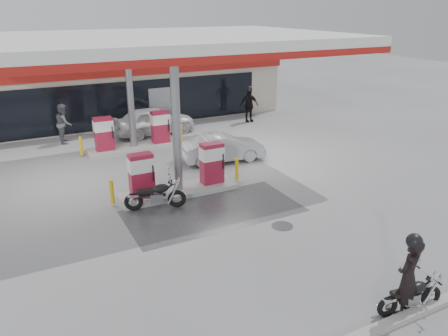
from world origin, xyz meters
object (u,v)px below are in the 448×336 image
object	(u,v)px
hatchback_silver	(223,148)
biker_walking	(249,105)
parked_motorcycle	(156,196)
pump_island_far	(133,136)
main_motorcycle	(411,296)
sedan_white	(154,121)
biker_main	(408,277)
attendant	(64,123)
pump_island_near	(178,176)

from	to	relation	value
hatchback_silver	biker_walking	world-z (taller)	biker_walking
parked_motorcycle	biker_walking	bearing A→B (deg)	62.48
pump_island_far	main_motorcycle	size ratio (longest dim) A/B	2.95
parked_motorcycle	sedan_white	xyz separation A→B (m)	(2.98, 9.12, 0.27)
biker_main	attendant	distance (m)	18.25
pump_island_far	biker_walking	xyz separation A→B (m)	(7.81, 2.20, 0.30)
main_motorcycle	sedan_white	xyz separation A→B (m)	(-0.49, 17.00, 0.36)
parked_motorcycle	sedan_white	distance (m)	9.60
main_motorcycle	attendant	bearing A→B (deg)	115.09
parked_motorcycle	pump_island_near	bearing A→B (deg)	54.83
hatchback_silver	biker_walking	size ratio (longest dim) A/B	1.88
sedan_white	pump_island_far	bearing A→B (deg)	137.50
parked_motorcycle	biker_walking	size ratio (longest dim) A/B	1.03
pump_island_far	parked_motorcycle	distance (m)	7.02
parked_motorcycle	biker_walking	distance (m)	12.82
attendant	main_motorcycle	bearing A→B (deg)	-156.78
sedan_white	parked_motorcycle	bearing A→B (deg)	158.66
pump_island_far	biker_main	world-z (taller)	biker_main
pump_island_near	biker_main	size ratio (longest dim) A/B	2.67
biker_main	hatchback_silver	world-z (taller)	biker_main
main_motorcycle	hatchback_silver	size ratio (longest dim) A/B	0.46
pump_island_near	main_motorcycle	bearing A→B (deg)	-75.45
pump_island_near	hatchback_silver	world-z (taller)	pump_island_near
pump_island_near	biker_walking	world-z (taller)	biker_walking
pump_island_near	parked_motorcycle	bearing A→B (deg)	-142.26
biker_main	sedan_white	bearing A→B (deg)	-105.62
pump_island_near	pump_island_far	world-z (taller)	same
pump_island_far	main_motorcycle	distance (m)	14.98
parked_motorcycle	biker_main	bearing A→B (deg)	-50.24
pump_island_far	parked_motorcycle	bearing A→B (deg)	-99.72
pump_island_near	attendant	xyz separation A→B (m)	(-2.81, 8.80, 0.30)
hatchback_silver	pump_island_near	bearing A→B (deg)	135.66
main_motorcycle	parked_motorcycle	bearing A→B (deg)	122.70
pump_island_near	biker_walking	xyz separation A→B (m)	(7.81, 8.20, 0.30)
biker_main	sedan_white	size ratio (longest dim) A/B	0.43
parked_motorcycle	hatchback_silver	bearing A→B (deg)	55.44
pump_island_far	main_motorcycle	bearing A→B (deg)	-81.23
sedan_white	biker_walking	world-z (taller)	biker_walking
hatchback_silver	biker_main	bearing A→B (deg)	-178.21
main_motorcycle	attendant	distance (m)	18.34
parked_motorcycle	main_motorcycle	bearing A→B (deg)	-49.16
pump_island_near	hatchback_silver	size ratio (longest dim) A/B	1.35
pump_island_near	sedan_white	world-z (taller)	pump_island_near
parked_motorcycle	attendant	distance (m)	9.87
sedan_white	pump_island_near	bearing A→B (deg)	164.41
pump_island_far	pump_island_near	bearing A→B (deg)	-90.00
sedan_white	hatchback_silver	xyz separation A→B (m)	(1.34, -5.69, -0.13)
main_motorcycle	biker_walking	xyz separation A→B (m)	(5.53, 17.00, 0.62)
attendant	biker_walking	world-z (taller)	biker_walking
hatchback_silver	parked_motorcycle	bearing A→B (deg)	135.43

